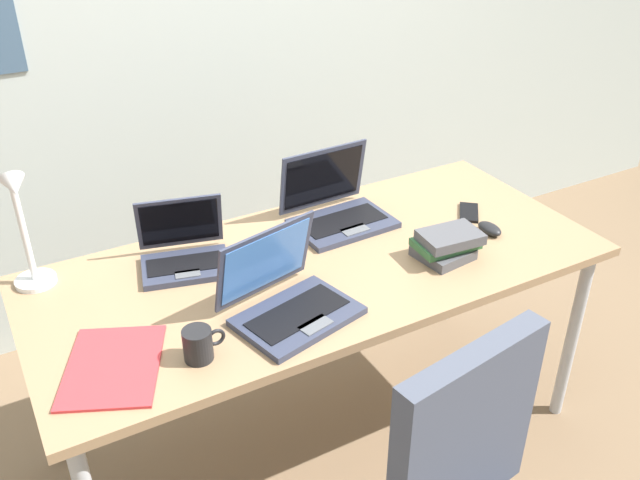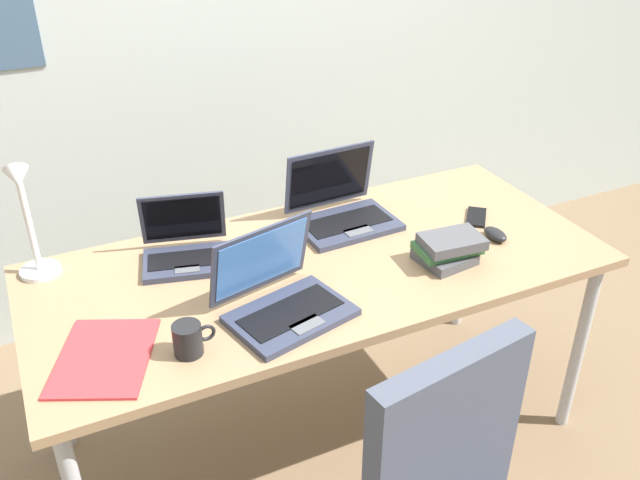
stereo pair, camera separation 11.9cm
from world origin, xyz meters
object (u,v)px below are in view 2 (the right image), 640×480
object	(u,v)px
laptop_far_corner	(282,297)
paper_folder_back_right	(105,357)
desk_lamp	(28,221)
laptop_by_keyboard	(342,209)
book_stack	(448,249)
cell_phone	(476,217)
coffee_mug	(189,339)
laptop_near_mouse	(186,248)
computer_mouse	(495,234)

from	to	relation	value
laptop_far_corner	paper_folder_back_right	world-z (taller)	laptop_far_corner
desk_lamp	paper_folder_back_right	xyz separation A→B (m)	(0.10, -0.46, -0.19)
laptop_by_keyboard	book_stack	size ratio (longest dim) A/B	1.66
cell_phone	book_stack	distance (m)	0.32
laptop_far_corner	paper_folder_back_right	distance (m)	0.49
paper_folder_back_right	coffee_mug	xyz separation A→B (m)	(0.20, -0.07, 0.04)
cell_phone	book_stack	xyz separation A→B (m)	(-0.25, -0.19, 0.04)
laptop_near_mouse	cell_phone	bearing A→B (deg)	-9.77
computer_mouse	book_stack	distance (m)	0.23
computer_mouse	paper_folder_back_right	distance (m)	1.29
laptop_far_corner	computer_mouse	distance (m)	0.80
laptop_far_corner	book_stack	xyz separation A→B (m)	(0.57, 0.02, -0.00)
laptop_near_mouse	cell_phone	world-z (taller)	laptop_near_mouse
book_stack	coffee_mug	distance (m)	0.86
laptop_near_mouse	computer_mouse	xyz separation A→B (m)	(0.96, -0.31, -0.02)
book_stack	coffee_mug	bearing A→B (deg)	-174.14
laptop_near_mouse	book_stack	world-z (taller)	laptop_near_mouse
laptop_near_mouse	computer_mouse	distance (m)	1.01
computer_mouse	laptop_by_keyboard	bearing A→B (deg)	140.47
desk_lamp	laptop_near_mouse	size ratio (longest dim) A/B	1.28
paper_folder_back_right	laptop_by_keyboard	bearing A→B (deg)	23.77
laptop_by_keyboard	laptop_far_corner	xyz separation A→B (m)	(-0.39, -0.39, -0.00)
laptop_far_corner	cell_phone	world-z (taller)	laptop_far_corner
laptop_near_mouse	paper_folder_back_right	bearing A→B (deg)	-130.66
laptop_near_mouse	book_stack	distance (m)	0.82
laptop_near_mouse	coffee_mug	size ratio (longest dim) A/B	2.76
laptop_by_keyboard	paper_folder_back_right	world-z (taller)	laptop_by_keyboard
laptop_by_keyboard	desk_lamp	bearing A→B (deg)	175.80
computer_mouse	paper_folder_back_right	bearing A→B (deg)	-178.37
laptop_near_mouse	coffee_mug	world-z (taller)	laptop_near_mouse
laptop_far_corner	paper_folder_back_right	xyz separation A→B (m)	(-0.49, 0.01, -0.04)
laptop_far_corner	coffee_mug	distance (m)	0.29
laptop_by_keyboard	book_stack	xyz separation A→B (m)	(0.18, -0.37, -0.00)
paper_folder_back_right	cell_phone	bearing A→B (deg)	8.91
book_stack	paper_folder_back_right	distance (m)	1.06
computer_mouse	coffee_mug	distance (m)	1.09
laptop_by_keyboard	cell_phone	size ratio (longest dim) A/B	2.51
desk_lamp	coffee_mug	size ratio (longest dim) A/B	3.54
laptop_near_mouse	coffee_mug	xyz separation A→B (m)	(-0.12, -0.45, 0.00)
desk_lamp	laptop_by_keyboard	world-z (taller)	desk_lamp
cell_phone	paper_folder_back_right	xyz separation A→B (m)	(-1.31, -0.21, -0.00)
paper_folder_back_right	coffee_mug	bearing A→B (deg)	-19.40
computer_mouse	book_stack	world-z (taller)	book_stack
cell_phone	computer_mouse	bearing A→B (deg)	-62.58
desk_lamp	book_stack	size ratio (longest dim) A/B	1.95
laptop_near_mouse	desk_lamp	bearing A→B (deg)	169.19
laptop_far_corner	paper_folder_back_right	size ratio (longest dim) A/B	1.23
desk_lamp	coffee_mug	distance (m)	0.63
laptop_by_keyboard	cell_phone	bearing A→B (deg)	-22.36
laptop_far_corner	cell_phone	xyz separation A→B (m)	(0.83, 0.21, -0.04)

